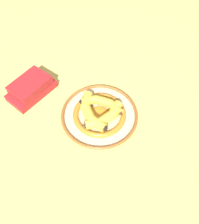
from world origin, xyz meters
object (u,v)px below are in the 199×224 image
banana_b (90,111)px  banana_c (105,117)px  banana_a (103,103)px  book_stack (31,88)px  decorative_bowl (100,115)px

banana_b → banana_c: (0.06, 0.03, -0.00)m
banana_a → book_stack: size_ratio=0.77×
decorative_bowl → banana_a: 0.05m
decorative_bowl → book_stack: bearing=-152.2°
banana_a → book_stack: book_stack is taller
decorative_bowl → banana_c: bearing=-8.4°
decorative_bowl → book_stack: (-0.29, -0.15, 0.02)m
decorative_bowl → banana_a: banana_a is taller
banana_a → banana_b: size_ratio=0.85×
decorative_bowl → banana_a: (-0.02, 0.03, 0.03)m
banana_a → banana_b: 0.07m
decorative_bowl → banana_c: banana_c is taller
banana_b → banana_a: bearing=105.4°
banana_a → banana_c: (0.06, -0.04, 0.00)m
banana_c → decorative_bowl: bearing=82.3°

